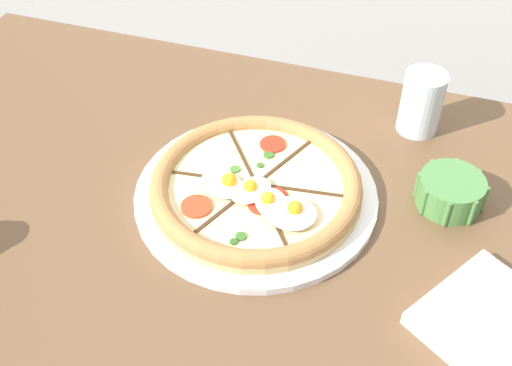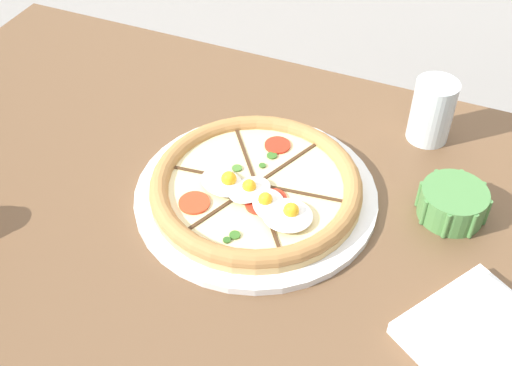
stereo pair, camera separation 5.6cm
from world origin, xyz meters
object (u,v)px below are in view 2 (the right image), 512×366
(ramekin_bowl, at_px, (453,202))
(water_glass, at_px, (431,114))
(dining_table, at_px, (245,248))
(napkin_folded, at_px, (495,348))
(pizza, at_px, (256,189))

(ramekin_bowl, bearing_deg, water_glass, 112.67)
(water_glass, bearing_deg, ramekin_bowl, -67.33)
(dining_table, bearing_deg, ramekin_bowl, 16.13)
(napkin_folded, xyz_separation_m, water_glass, (-0.16, 0.38, 0.03))
(napkin_folded, relative_size, water_glass, 2.34)
(dining_table, bearing_deg, water_glass, 48.35)
(pizza, xyz_separation_m, napkin_folded, (0.36, -0.14, -0.00))
(pizza, xyz_separation_m, water_glass, (0.20, 0.24, 0.03))
(pizza, bearing_deg, dining_table, -161.75)
(dining_table, distance_m, napkin_folded, 0.42)
(pizza, distance_m, napkin_folded, 0.39)
(ramekin_bowl, bearing_deg, napkin_folded, -67.12)
(pizza, height_order, ramekin_bowl, pizza)
(dining_table, bearing_deg, napkin_folded, -19.01)
(pizza, xyz_separation_m, ramekin_bowl, (0.27, 0.08, 0.01))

